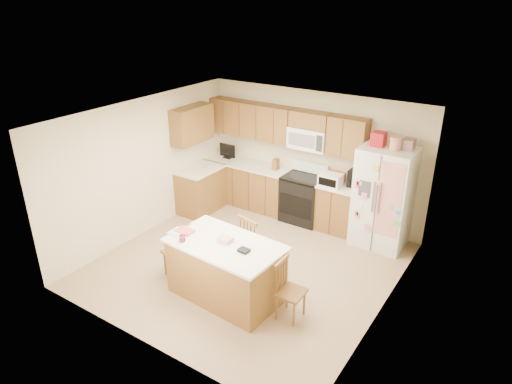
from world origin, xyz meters
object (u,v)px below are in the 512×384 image
Objects in this scene: island at (226,270)px; windsor_chair_back at (255,246)px; stove at (303,198)px; refrigerator at (383,196)px; windsor_chair_left at (178,251)px; windsor_chair_right at (289,291)px.

windsor_chair_back is (0.01, 0.75, 0.03)m from island.
stove is 1.63m from refrigerator.
windsor_chair_left is 1.02× the size of windsor_chair_right.
windsor_chair_back is (-1.35, -2.00, -0.44)m from refrigerator.
windsor_chair_left reaches higher than windsor_chair_right.
windsor_chair_right is at bearing 2.10° from windsor_chair_left.
stove reaches higher than windsor_chair_right.
windsor_chair_left is 0.89× the size of windsor_chair_back.
island is 1.01m from windsor_chair_right.
refrigerator is at bearing 49.57° from windsor_chair_left.
windsor_chair_right is (1.96, 0.07, -0.01)m from windsor_chair_left.
stove is at bearing 94.35° from island.
stove reaches higher than windsor_chair_left.
windsor_chair_left is (-2.32, -2.72, -0.49)m from refrigerator.
island is at bearing -85.65° from stove.
windsor_chair_left is 1.97m from windsor_chair_right.
windsor_chair_left is (-0.75, -2.78, -0.05)m from stove.
windsor_chair_back is (0.97, 0.72, 0.05)m from windsor_chair_left.
windsor_chair_left is at bearing -177.90° from windsor_chair_right.
windsor_chair_right is at bearing 5.77° from island.
windsor_chair_left is at bearing 178.24° from island.
refrigerator is 2.25× the size of windsor_chair_left.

